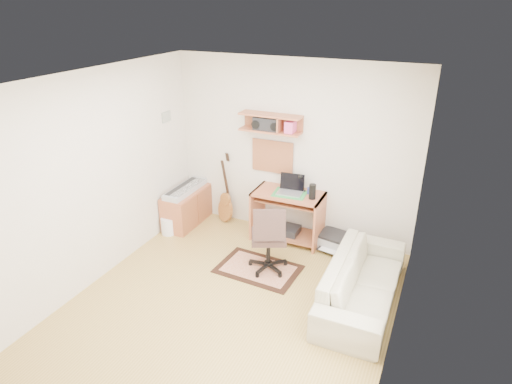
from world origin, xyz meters
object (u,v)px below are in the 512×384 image
at_px(task_chair, 269,237).
at_px(printer, 336,242).
at_px(desk, 288,216).
at_px(sofa, 363,275).
at_px(cabinet, 187,207).

distance_m(task_chair, printer, 1.21).
bearing_deg(desk, sofa, -37.94).
relative_size(cabinet, printer, 1.78).
bearing_deg(task_chair, sofa, -32.31).
height_order(desk, sofa, desk).
height_order(cabinet, sofa, sofa).
relative_size(desk, task_chair, 1.02).
relative_size(desk, printer, 1.97).
height_order(desk, printer, desk).
distance_m(desk, sofa, 1.68).
bearing_deg(cabinet, sofa, -16.15).
bearing_deg(sofa, task_chair, 82.19).
relative_size(desk, sofa, 0.53).
distance_m(cabinet, printer, 2.38).
xyz_separation_m(desk, printer, (0.73, 0.06, -0.29)).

